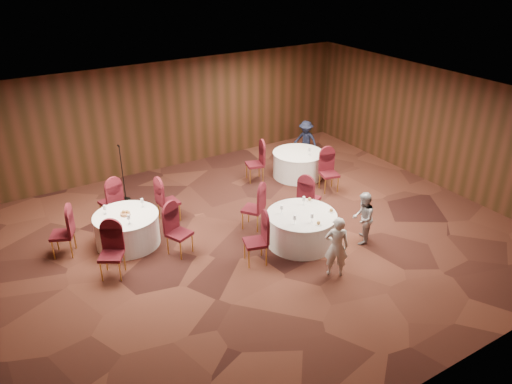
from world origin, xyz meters
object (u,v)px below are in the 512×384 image
mic_stand (124,184)px  woman_a (336,247)px  table_right (298,164)px  table_left (127,229)px  table_main (301,228)px  woman_b (363,218)px  man_c (306,140)px

mic_stand → woman_a: size_ratio=1.15×
table_right → table_left: bearing=-169.7°
table_main → table_right: bearing=55.2°
woman_b → man_c: (1.85, 4.65, 0.01)m
table_main → woman_b: woman_b is taller
table_right → man_c: size_ratio=1.19×
table_main → woman_b: (1.20, -0.70, 0.24)m
mic_stand → woman_b: bearing=-51.1°
woman_a → table_left: bearing=-12.4°
man_c → woman_b: bearing=-46.9°
table_main → woman_a: 1.40m
woman_a → table_right: bearing=-83.2°
table_main → man_c: man_c is taller
table_left → woman_b: 5.33m
woman_b → table_left: bearing=-72.6°
woman_b → man_c: 5.00m
table_right → woman_a: 4.92m
woman_a → woman_b: woman_a is taller
mic_stand → woman_b: (3.94, -4.88, 0.17)m
woman_a → man_c: bearing=-87.1°
table_left → woman_a: size_ratio=1.08×
table_left → table_right: size_ratio=0.97×
man_c → table_left: bearing=-98.4°
table_right → man_c: (0.96, 0.93, 0.25)m
woman_a → man_c: (3.18, 5.31, -0.05)m
table_right → woman_a: (-2.22, -4.38, 0.30)m
table_right → woman_b: bearing=-103.6°
table_main → mic_stand: mic_stand is taller
table_right → woman_b: size_ratio=1.21×
table_right → mic_stand: 4.97m
mic_stand → table_right: bearing=-13.6°
woman_a → mic_stand: bearing=-31.1°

